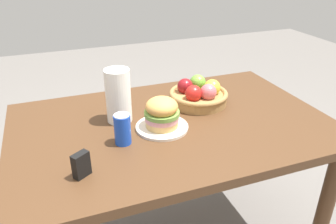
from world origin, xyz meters
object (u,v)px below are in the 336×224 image
Objects in this scene: fruit_basket at (199,94)px; paper_towel_roll at (118,96)px; soda_can at (122,129)px; napkin_holder at (81,165)px; sandwich at (162,112)px; plate at (162,127)px.

fruit_basket is 1.21× the size of paper_towel_roll.
napkin_holder is at bearing -139.05° from soda_can.
soda_can is at bearing 8.00° from napkin_holder.
napkin_holder is (-0.18, -0.16, -0.02)m from soda_can.
paper_towel_roll is at bearing 138.30° from sandwich.
plate is at bearing -145.15° from fruit_basket.
sandwich reaches higher than plate.
sandwich is at bearing -145.15° from fruit_basket.
paper_towel_roll is at bearing 138.30° from plate.
paper_towel_roll is (-0.15, 0.14, 0.04)m from sandwich.
paper_towel_roll reaches higher than napkin_holder.
fruit_basket is 3.22× the size of napkin_holder.
soda_can is (-0.18, -0.06, -0.01)m from sandwich.
soda_can reaches higher than fruit_basket.
paper_towel_roll is at bearing -173.98° from fruit_basket.
plate is at bearing 180.00° from sandwich.
soda_can is (-0.18, -0.06, 0.06)m from plate.
napkin_holder reaches higher than plate.
paper_towel_roll is (-0.15, 0.14, 0.11)m from plate.
fruit_basket is at bearing 28.11° from soda_can.
napkin_holder is (-0.36, -0.21, 0.04)m from plate.
soda_can reaches higher than plate.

